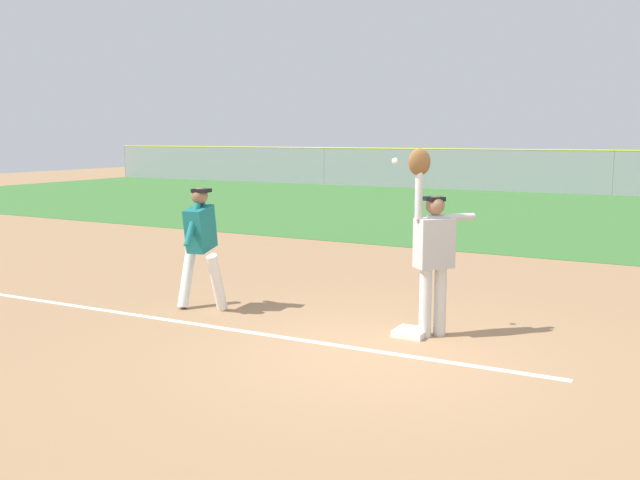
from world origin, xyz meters
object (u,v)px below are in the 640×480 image
(first_base, at_px, (411,332))
(fielder, at_px, (433,246))
(runner, at_px, (201,240))
(parked_car_silver, at_px, (489,172))
(parked_car_tan, at_px, (614,175))
(baseball, at_px, (395,161))

(first_base, relative_size, fielder, 0.17)
(runner, xyz_separation_m, parked_car_silver, (-2.96, 25.92, -0.32))
(fielder, distance_m, parked_car_tan, 25.98)
(first_base, relative_size, baseball, 5.14)
(fielder, relative_size, runner, 1.33)
(first_base, height_order, baseball, baseball)
(fielder, height_order, parked_car_tan, fielder)
(runner, bearing_deg, fielder, -4.43)
(parked_car_tan, bearing_deg, baseball, -95.46)
(parked_car_silver, bearing_deg, baseball, -70.95)
(fielder, height_order, parked_car_silver, fielder)
(runner, distance_m, parked_car_silver, 26.09)
(runner, height_order, parked_car_silver, runner)
(baseball, bearing_deg, parked_car_silver, 102.58)
(first_base, xyz_separation_m, baseball, (-0.29, 0.10, 2.08))
(parked_car_silver, bearing_deg, fielder, -69.88)
(baseball, distance_m, parked_car_tan, 26.00)
(runner, distance_m, baseball, 2.99)
(first_base, xyz_separation_m, runner, (-3.05, -0.21, 0.96))
(runner, xyz_separation_m, baseball, (2.76, 0.31, 1.13))
(first_base, bearing_deg, runner, -176.12)
(baseball, bearing_deg, parked_car_tan, 90.22)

